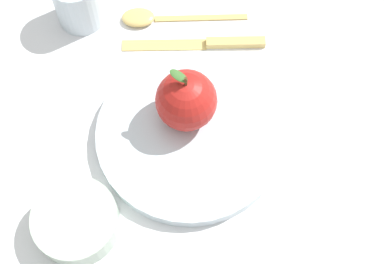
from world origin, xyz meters
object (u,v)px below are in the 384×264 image
(dinner_plate, at_px, (192,135))
(knife, at_px, (207,43))
(side_bowl, at_px, (76,220))
(spoon, at_px, (153,18))
(apple, at_px, (186,100))

(dinner_plate, xyz_separation_m, knife, (0.06, -0.14, -0.01))
(side_bowl, relative_size, spoon, 0.63)
(apple, xyz_separation_m, side_bowl, (0.03, 0.19, -0.04))
(dinner_plate, bearing_deg, knife, -65.84)
(apple, bearing_deg, knife, -70.72)
(dinner_plate, relative_size, spoon, 1.48)
(knife, distance_m, spoon, 0.09)
(knife, height_order, spoon, spoon)
(dinner_plate, bearing_deg, side_bowl, 72.81)
(apple, distance_m, knife, 0.14)
(dinner_plate, distance_m, apple, 0.05)
(side_bowl, bearing_deg, spoon, -72.36)
(knife, relative_size, spoon, 1.09)
(side_bowl, distance_m, knife, 0.31)
(dinner_plate, relative_size, side_bowl, 2.37)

